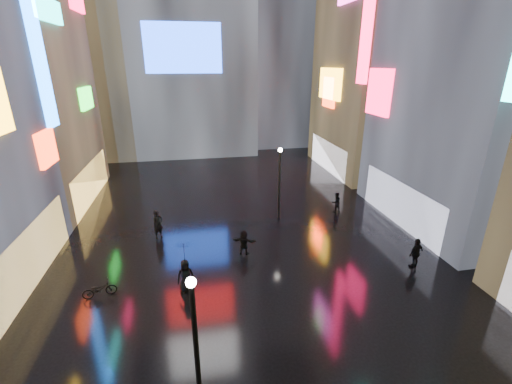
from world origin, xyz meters
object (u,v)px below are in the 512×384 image
object	(u,v)px
bicycle	(99,289)
lamp_far	(280,179)
lamp_near	(196,343)
pedestrian_3	(416,253)

from	to	relation	value
bicycle	lamp_far	bearing A→B (deg)	-68.21
lamp_near	lamp_far	bearing A→B (deg)	66.30
lamp_near	pedestrian_3	distance (m)	13.65
bicycle	lamp_near	bearing A→B (deg)	-158.35
lamp_near	lamp_far	distance (m)	15.29
lamp_far	pedestrian_3	bearing A→B (deg)	-53.02
lamp_near	pedestrian_3	world-z (taller)	lamp_near
lamp_near	pedestrian_3	size ratio (longest dim) A/B	2.96
lamp_far	bicycle	distance (m)	13.09
lamp_far	pedestrian_3	distance (m)	9.78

